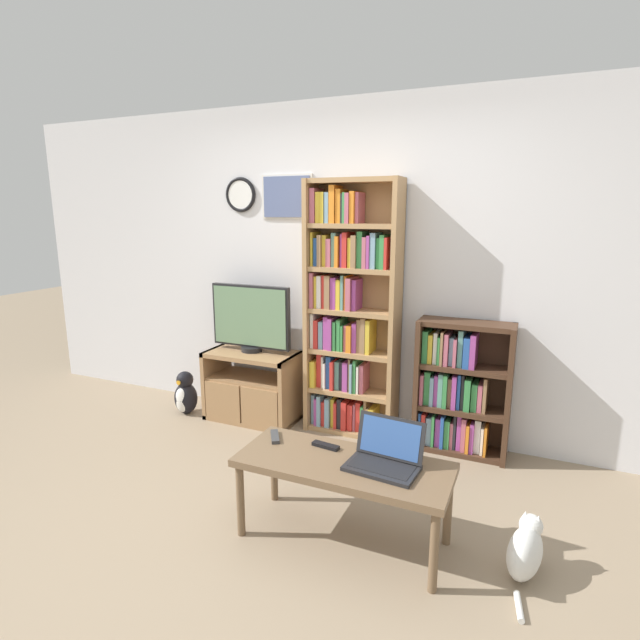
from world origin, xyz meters
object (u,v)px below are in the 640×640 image
object	(u,v)px
laptop	(385,455)
remote_near_laptop	(275,437)
penguin_figurine	(185,395)
bookshelf_short	(458,391)
tv_stand	(252,386)
cat	(526,550)
bookshelf_tall	(348,314)
television	(251,318)
coffee_table	(343,470)
remote_far_from_laptop	(326,446)

from	to	relation	value
laptop	remote_near_laptop	size ratio (longest dim) A/B	2.44
remote_near_laptop	penguin_figurine	world-z (taller)	remote_near_laptop
bookshelf_short	laptop	xyz separation A→B (m)	(-0.18, -1.27, 0.05)
bookshelf_short	tv_stand	bearing A→B (deg)	-176.08
tv_stand	remote_near_laptop	world-z (taller)	tv_stand
laptop	remote_near_laptop	xyz separation A→B (m)	(-0.68, 0.05, -0.05)
remote_near_laptop	tv_stand	bearing A→B (deg)	94.92
bookshelf_short	cat	world-z (taller)	bookshelf_short
tv_stand	penguin_figurine	world-z (taller)	tv_stand
bookshelf_tall	television	bearing A→B (deg)	-174.89
laptop	remote_near_laptop	distance (m)	0.69
remote_near_laptop	television	bearing A→B (deg)	94.50
bookshelf_tall	tv_stand	bearing A→B (deg)	-171.85
bookshelf_tall	cat	world-z (taller)	bookshelf_tall
tv_stand	penguin_figurine	xyz separation A→B (m)	(-0.61, -0.14, -0.12)
coffee_table	penguin_figurine	distance (m)	2.19
bookshelf_short	penguin_figurine	bearing A→B (deg)	-173.67
bookshelf_tall	laptop	size ratio (longest dim) A/B	5.15
tv_stand	penguin_figurine	distance (m)	0.63
penguin_figurine	remote_near_laptop	bearing A→B (deg)	-33.87
laptop	penguin_figurine	bearing A→B (deg)	159.72
coffee_table	remote_near_laptop	world-z (taller)	remote_near_laptop
bookshelf_short	remote_near_laptop	size ratio (longest dim) A/B	6.25
coffee_table	remote_near_laptop	xyz separation A→B (m)	(-0.47, 0.10, 0.06)
television	bookshelf_tall	world-z (taller)	bookshelf_tall
bookshelf_short	penguin_figurine	distance (m)	2.33
television	bookshelf_tall	bearing A→B (deg)	5.11
laptop	remote_far_from_laptop	size ratio (longest dim) A/B	2.36
cat	coffee_table	bearing A→B (deg)	-160.55
cat	bookshelf_short	bearing A→B (deg)	126.47
remote_near_laptop	laptop	bearing A→B (deg)	-36.53
bookshelf_tall	remote_near_laptop	size ratio (longest dim) A/B	12.57
television	penguin_figurine	world-z (taller)	television
tv_stand	television	xyz separation A→B (m)	(-0.02, 0.04, 0.58)
bookshelf_tall	coffee_table	world-z (taller)	bookshelf_tall
tv_stand	television	distance (m)	0.58
laptop	remote_far_from_laptop	bearing A→B (deg)	175.00
bookshelf_short	laptop	bearing A→B (deg)	-97.98
bookshelf_short	coffee_table	xyz separation A→B (m)	(-0.39, -1.32, -0.06)
remote_near_laptop	remote_far_from_laptop	bearing A→B (deg)	-29.60
television	penguin_figurine	distance (m)	0.94
bookshelf_short	cat	xyz separation A→B (m)	(0.53, -1.21, -0.33)
tv_stand	bookshelf_short	world-z (taller)	bookshelf_short
tv_stand	coffee_table	world-z (taller)	tv_stand
coffee_table	cat	bearing A→B (deg)	6.54
television	remote_far_from_laptop	world-z (taller)	television
bookshelf_short	television	bearing A→B (deg)	-177.54
remote_far_from_laptop	penguin_figurine	world-z (taller)	remote_far_from_laptop
coffee_table	penguin_figurine	xyz separation A→B (m)	(-1.90, 1.06, -0.24)
bookshelf_tall	remote_far_from_laptop	xyz separation A→B (m)	(0.33, -1.21, -0.50)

